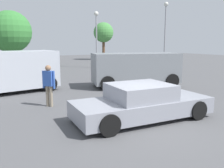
{
  "coord_description": "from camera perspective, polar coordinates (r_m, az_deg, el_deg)",
  "views": [
    {
      "loc": [
        -4.54,
        -5.87,
        2.56
      ],
      "look_at": [
        0.27,
        2.24,
        0.9
      ],
      "focal_mm": 38.03,
      "sensor_mm": 36.0,
      "label": 1
    }
  ],
  "objects": [
    {
      "name": "suv_dark",
      "position": [
        13.97,
        5.68,
        3.8
      ],
      "size": [
        5.32,
        3.37,
        1.94
      ],
      "rotation": [
        0.0,
        0.0,
        -0.3
      ],
      "color": "gray",
      "rests_on": "ground_plane"
    },
    {
      "name": "ground_plane",
      "position": [
        7.85,
        6.73,
        -9.12
      ],
      "size": [
        80.0,
        80.0,
        0.0
      ],
      "primitive_type": "plane",
      "color": "#515154"
    },
    {
      "name": "sedan_foreground",
      "position": [
        8.01,
        7.17,
        -4.54
      ],
      "size": [
        4.81,
        2.25,
        1.21
      ],
      "rotation": [
        0.0,
        0.0,
        -0.08
      ],
      "color": "gray",
      "rests_on": "ground_plane"
    },
    {
      "name": "light_post_mid",
      "position": [
        24.16,
        -3.77,
        13.02
      ],
      "size": [
        0.44,
        0.44,
        5.56
      ],
      "color": "gray",
      "rests_on": "ground_plane"
    },
    {
      "name": "pedestrian",
      "position": [
        9.78,
        -14.97,
        0.45
      ],
      "size": [
        0.44,
        0.46,
        1.67
      ],
      "rotation": [
        0.0,
        0.0,
        0.7
      ],
      "color": "gray",
      "rests_on": "ground_plane"
    },
    {
      "name": "tree_back_center",
      "position": [
        26.81,
        -23.24,
        11.46
      ],
      "size": [
        4.23,
        4.23,
        5.75
      ],
      "color": "brown",
      "rests_on": "ground_plane"
    },
    {
      "name": "van_white",
      "position": [
        13.19,
        -24.18,
        2.95
      ],
      "size": [
        5.26,
        2.72,
        2.11
      ],
      "rotation": [
        0.0,
        0.0,
        0.13
      ],
      "color": "#B2B7C1",
      "rests_on": "ground_plane"
    },
    {
      "name": "tree_back_left",
      "position": [
        35.51,
        -2.06,
        12.22
      ],
      "size": [
        2.91,
        2.91,
        5.46
      ],
      "color": "brown",
      "rests_on": "ground_plane"
    },
    {
      "name": "dog",
      "position": [
        11.0,
        9.1,
        -2.11
      ],
      "size": [
        0.5,
        0.46,
        0.44
      ],
      "rotation": [
        0.0,
        0.0,
        0.71
      ],
      "color": "beige",
      "rests_on": "ground_plane"
    },
    {
      "name": "light_post_near",
      "position": [
        25.69,
        12.72,
        13.99
      ],
      "size": [
        0.44,
        0.44,
        6.61
      ],
      "color": "gray",
      "rests_on": "ground_plane"
    }
  ]
}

